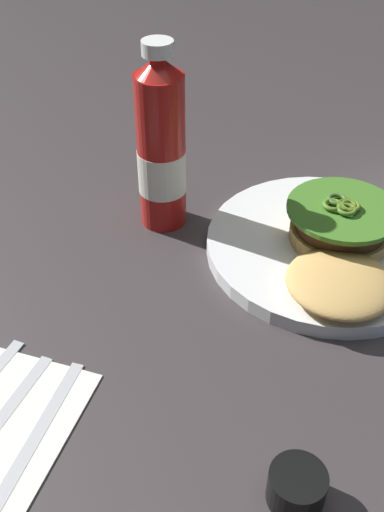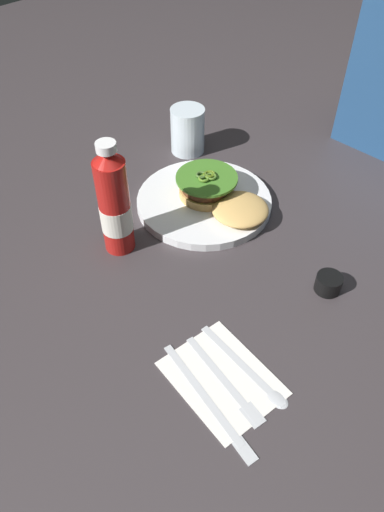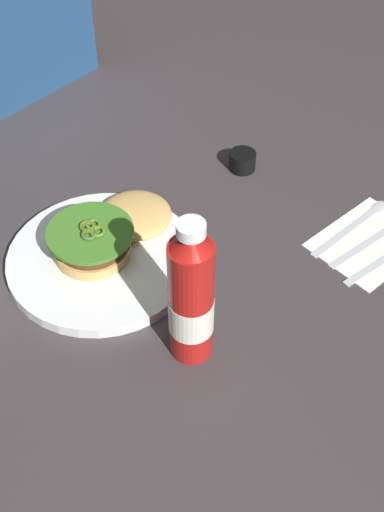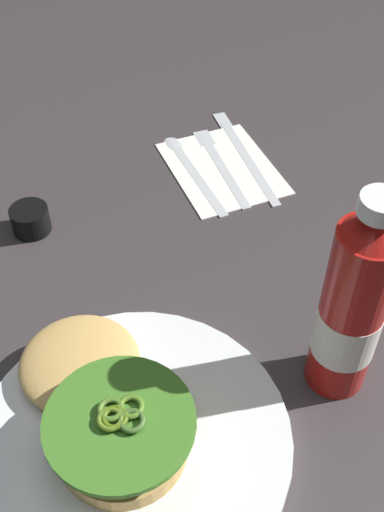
{
  "view_description": "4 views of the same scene",
  "coord_description": "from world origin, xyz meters",
  "px_view_note": "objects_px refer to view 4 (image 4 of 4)",
  "views": [
    {
      "loc": [
        0.47,
        -0.02,
        0.45
      ],
      "look_at": [
        -0.01,
        -0.12,
        0.04
      ],
      "focal_mm": 41.95,
      "sensor_mm": 36.0,
      "label": 1
    },
    {
      "loc": [
        0.44,
        -0.55,
        0.64
      ],
      "look_at": [
        0.03,
        -0.13,
        0.05
      ],
      "focal_mm": 33.56,
      "sensor_mm": 36.0,
      "label": 2
    },
    {
      "loc": [
        -0.53,
        -0.53,
        0.74
      ],
      "look_at": [
        -0.03,
        -0.1,
        0.06
      ],
      "focal_mm": 47.37,
      "sensor_mm": 36.0,
      "label": 3
    },
    {
      "loc": [
        -0.36,
        0.12,
        0.53
      ],
      "look_at": [
        0.03,
        -0.1,
        0.07
      ],
      "focal_mm": 44.56,
      "sensor_mm": 36.0,
      "label": 4
    }
  ],
  "objects_px": {
    "dinner_plate": "(134,441)",
    "butter_knife": "(242,148)",
    "burger_sandwich": "(105,405)",
    "fork_utensil": "(218,158)",
    "napkin": "(222,168)",
    "spoon_utensil": "(187,161)",
    "ketchup_bottle": "(352,310)",
    "condiment_cup": "(30,219)"
  },
  "relations": [
    {
      "from": "napkin",
      "to": "butter_knife",
      "type": "xyz_separation_m",
      "value": [
        0.02,
        -0.04,
        0.0
      ]
    },
    {
      "from": "dinner_plate",
      "to": "fork_utensil",
      "type": "height_order",
      "value": "dinner_plate"
    },
    {
      "from": "burger_sandwich",
      "to": "ketchup_bottle",
      "type": "bearing_deg",
      "value": -104.82
    },
    {
      "from": "burger_sandwich",
      "to": "dinner_plate",
      "type": "bearing_deg",
      "value": -156.16
    },
    {
      "from": "spoon_utensil",
      "to": "butter_knife",
      "type": "bearing_deg",
      "value": -98.34
    },
    {
      "from": "dinner_plate",
      "to": "butter_knife",
      "type": "height_order",
      "value": "dinner_plate"
    },
    {
      "from": "burger_sandwich",
      "to": "napkin",
      "type": "xyz_separation_m",
      "value": [
        0.28,
        -0.29,
        -0.04
      ]
    },
    {
      "from": "butter_knife",
      "to": "fork_utensil",
      "type": "xyz_separation_m",
      "value": [
        -0.0,
        0.04,
        -0.0
      ]
    },
    {
      "from": "ketchup_bottle",
      "to": "napkin",
      "type": "relative_size",
      "value": 1.36
    },
    {
      "from": "butter_knife",
      "to": "burger_sandwich",
      "type": "bearing_deg",
      "value": 131.53
    },
    {
      "from": "dinner_plate",
      "to": "napkin",
      "type": "bearing_deg",
      "value": -42.49
    },
    {
      "from": "fork_utensil",
      "to": "spoon_utensil",
      "type": "bearing_deg",
      "value": 68.58
    },
    {
      "from": "dinner_plate",
      "to": "ketchup_bottle",
      "type": "relative_size",
      "value": 1.23
    },
    {
      "from": "dinner_plate",
      "to": "butter_knife",
      "type": "distance_m",
      "value": 0.46
    },
    {
      "from": "butter_knife",
      "to": "condiment_cup",
      "type": "bearing_deg",
      "value": 91.7
    },
    {
      "from": "burger_sandwich",
      "to": "butter_knife",
      "type": "height_order",
      "value": "burger_sandwich"
    },
    {
      "from": "dinner_plate",
      "to": "burger_sandwich",
      "type": "height_order",
      "value": "burger_sandwich"
    },
    {
      "from": "dinner_plate",
      "to": "butter_knife",
      "type": "relative_size",
      "value": 1.29
    },
    {
      "from": "condiment_cup",
      "to": "fork_utensil",
      "type": "bearing_deg",
      "value": -88.83
    },
    {
      "from": "condiment_cup",
      "to": "butter_knife",
      "type": "relative_size",
      "value": 0.21
    },
    {
      "from": "spoon_utensil",
      "to": "dinner_plate",
      "type": "bearing_deg",
      "value": 144.31
    },
    {
      "from": "napkin",
      "to": "spoon_utensil",
      "type": "xyz_separation_m",
      "value": [
        0.03,
        0.04,
        0.0
      ]
    },
    {
      "from": "dinner_plate",
      "to": "ketchup_bottle",
      "type": "height_order",
      "value": "ketchup_bottle"
    },
    {
      "from": "dinner_plate",
      "to": "burger_sandwich",
      "type": "xyz_separation_m",
      "value": [
        0.03,
        0.01,
        0.03
      ]
    },
    {
      "from": "ketchup_bottle",
      "to": "spoon_utensil",
      "type": "bearing_deg",
      "value": -6.1
    },
    {
      "from": "dinner_plate",
      "to": "napkin",
      "type": "relative_size",
      "value": 1.68
    },
    {
      "from": "ketchup_bottle",
      "to": "fork_utensil",
      "type": "height_order",
      "value": "ketchup_bottle"
    },
    {
      "from": "napkin",
      "to": "fork_utensil",
      "type": "relative_size",
      "value": 0.95
    },
    {
      "from": "napkin",
      "to": "butter_knife",
      "type": "bearing_deg",
      "value": -63.97
    },
    {
      "from": "napkin",
      "to": "burger_sandwich",
      "type": "bearing_deg",
      "value": 133.42
    },
    {
      "from": "dinner_plate",
      "to": "ketchup_bottle",
      "type": "distance_m",
      "value": 0.22
    },
    {
      "from": "burger_sandwich",
      "to": "spoon_utensil",
      "type": "xyz_separation_m",
      "value": [
        0.31,
        -0.25,
        -0.03
      ]
    },
    {
      "from": "burger_sandwich",
      "to": "ketchup_bottle",
      "type": "relative_size",
      "value": 0.93
    },
    {
      "from": "spoon_utensil",
      "to": "napkin",
      "type": "bearing_deg",
      "value": -132.88
    },
    {
      "from": "fork_utensil",
      "to": "napkin",
      "type": "bearing_deg",
      "value": 169.47
    },
    {
      "from": "burger_sandwich",
      "to": "butter_knife",
      "type": "bearing_deg",
      "value": -48.47
    },
    {
      "from": "burger_sandwich",
      "to": "condiment_cup",
      "type": "height_order",
      "value": "burger_sandwich"
    },
    {
      "from": "condiment_cup",
      "to": "spoon_utensil",
      "type": "height_order",
      "value": "condiment_cup"
    },
    {
      "from": "spoon_utensil",
      "to": "burger_sandwich",
      "type": "bearing_deg",
      "value": 140.46
    },
    {
      "from": "fork_utensil",
      "to": "condiment_cup",
      "type": "bearing_deg",
      "value": 91.17
    },
    {
      "from": "condiment_cup",
      "to": "ketchup_bottle",
      "type": "bearing_deg",
      "value": -151.6
    },
    {
      "from": "fork_utensil",
      "to": "spoon_utensil",
      "type": "xyz_separation_m",
      "value": [
        0.02,
        0.04,
        0.0
      ]
    }
  ]
}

